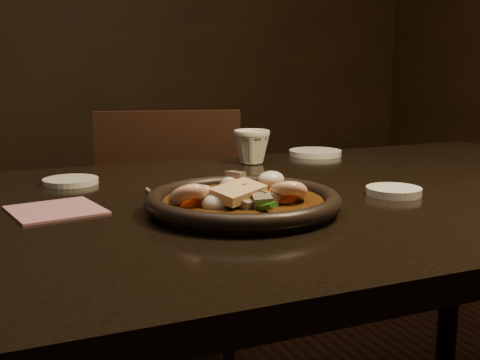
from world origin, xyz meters
name	(u,v)px	position (x,y,z in m)	size (l,w,h in m)	color
table	(304,232)	(0.00, 0.00, 0.67)	(1.60, 0.90, 0.75)	black
chair	(169,241)	(-0.05, 0.71, 0.47)	(0.49, 0.49, 0.86)	black
plate	(243,202)	(-0.17, -0.09, 0.77)	(0.31, 0.31, 0.03)	black
stirfry	(242,198)	(-0.17, -0.09, 0.77)	(0.23, 0.23, 0.07)	#3E220B
soy_dish	(394,191)	(0.13, -0.09, 0.76)	(0.10, 0.10, 0.01)	silver
saucer_left	(71,181)	(-0.39, 0.25, 0.76)	(0.11, 0.11, 0.01)	silver
saucer_right	(315,153)	(0.25, 0.38, 0.76)	(0.13, 0.13, 0.01)	silver
tea_cup	(252,146)	(0.04, 0.33, 0.79)	(0.09, 0.08, 0.09)	white
chopsticks	(161,203)	(-0.27, 0.00, 0.75)	(0.02, 0.24, 0.01)	tan
napkin	(56,210)	(-0.44, 0.03, 0.75)	(0.14, 0.14, 0.00)	#A2636C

